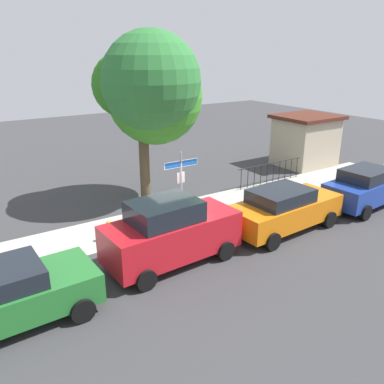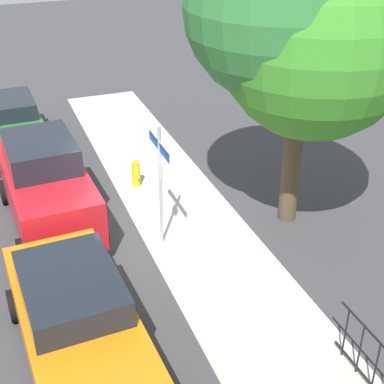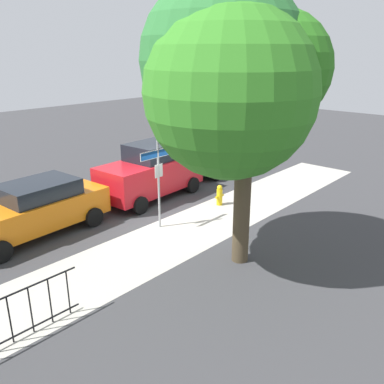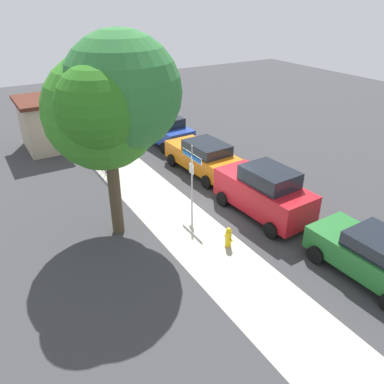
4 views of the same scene
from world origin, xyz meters
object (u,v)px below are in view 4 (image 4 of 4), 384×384
car_blue (164,129)px  car_white (129,111)px  car_orange (204,157)px  fire_hydrant (228,237)px  car_red (264,192)px  utility_shed (47,123)px  shade_tree (110,103)px  car_green (373,255)px  street_sign (192,168)px

car_blue → car_white: car_white is taller
car_orange → fire_hydrant: car_orange is taller
car_red → car_blue: (9.60, -0.37, -0.18)m
car_blue → car_white: bearing=-1.4°
car_white → utility_shed: size_ratio=1.25×
shade_tree → car_white: size_ratio=1.68×
car_green → utility_shed: size_ratio=1.18×
utility_shed → fire_hydrant: 13.97m
car_blue → car_white: (4.80, 0.22, 0.03)m
car_red → car_orange: bearing=-5.0°
car_blue → fire_hydrant: bearing=160.7°
car_orange → car_green: bearing=178.8°
car_blue → utility_shed: utility_shed is taller
car_blue → car_orange: bearing=173.6°
car_red → utility_shed: 13.73m
car_red → car_white: 14.40m
shade_tree → car_green: size_ratio=1.78×
car_orange → car_blue: size_ratio=1.06×
utility_shed → car_orange: bearing=-142.5°
car_red → car_white: size_ratio=1.02×
street_sign → car_white: (12.58, -2.47, -1.06)m
car_orange → street_sign: bearing=137.1°
shade_tree → car_orange: bearing=-64.4°
car_green → utility_shed: 18.35m
street_sign → car_blue: 8.30m
shade_tree → car_red: bearing=-111.9°
car_orange → car_blue: (4.80, -0.20, 0.02)m
car_green → shade_tree: bearing=38.1°
car_blue → street_sign: bearing=156.8°
fire_hydrant → utility_shed: bearing=13.3°
shade_tree → fire_hydrant: size_ratio=9.38×
car_orange → utility_shed: utility_shed is taller
car_red → car_blue: bearing=-5.1°
car_green → car_orange: bearing=-0.1°
shade_tree → car_green: bearing=-140.1°
shade_tree → fire_hydrant: shade_tree is taller
car_blue → utility_shed: size_ratio=1.28×
car_green → car_red: (4.80, 0.46, 0.24)m
car_green → car_red: bearing=3.7°
car_green → car_white: car_white is taller
car_red → car_white: bearing=-3.5°
car_red → fire_hydrant: size_ratio=5.69×
car_red → street_sign: bearing=49.0°
car_orange → utility_shed: size_ratio=1.36×
fire_hydrant → car_white: bearing=-9.8°
car_blue → car_white: size_ratio=1.02×
shade_tree → car_green: shade_tree is taller
car_red → fire_hydrant: 2.83m
car_orange → car_blue: bearing=-5.3°
car_orange → car_blue: car_blue is taller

